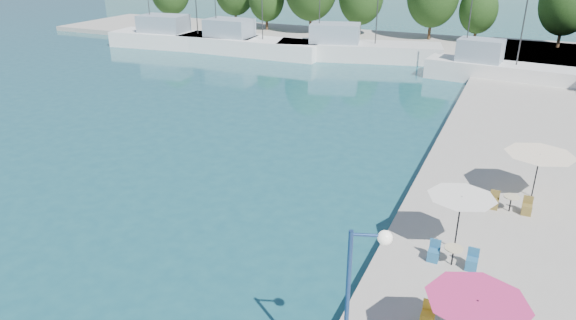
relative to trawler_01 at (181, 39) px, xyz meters
The scene contains 13 objects.
quay_far 23.34m from the trawler_01, 29.29° to the left, with size 90.00×16.00×0.60m, color #A19B91.
trawler_01 is the anchor object (origin of this frame).
trawler_02 8.98m from the trawler_01, ahead, with size 17.43×4.59×10.20m.
trawler_03 21.51m from the trawler_01, ahead, with size 18.24×8.68×10.20m.
trawler_04 36.42m from the trawler_01, ahead, with size 13.32×4.71×10.20m.
tree_07 36.21m from the trawler_01, 25.09° to the left, with size 4.53×4.53×6.70m.
tree_08 45.04m from the trawler_01, 20.71° to the left, with size 5.80×5.80×8.59m.
umbrella_pink 55.55m from the trawler_01, 46.34° to the right, with size 2.82×2.82×2.49m.
umbrella_white 50.21m from the trawler_01, 42.28° to the right, with size 2.61×2.61×2.37m.
umbrella_cream 48.37m from the trawler_01, 34.47° to the right, with size 3.19×3.19×2.20m.
cafe_table_02 50.99m from the trawler_01, 43.17° to the right, with size 1.82×0.70×0.76m.
cafe_table_03 48.81m from the trawler_01, 37.07° to the right, with size 1.82×0.70×0.76m.
street_lamp 55.23m from the trawler_01, 49.74° to the right, with size 0.99×0.51×5.03m.
Camera 1 is at (10.01, 3.22, 11.87)m, focal length 32.00 mm.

